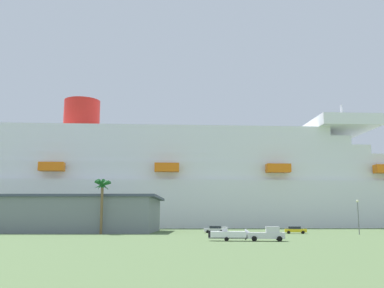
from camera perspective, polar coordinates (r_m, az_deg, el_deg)
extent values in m
plane|color=#567042|center=(120.66, 2.85, -11.12)|extent=(600.00, 600.00, 0.00)
cube|color=white|center=(163.33, -3.35, -7.87)|extent=(213.46, 47.71, 15.92)
cube|color=white|center=(163.86, -3.32, -4.54)|extent=(187.92, 43.45, 3.15)
cube|color=white|center=(164.19, -4.79, -3.42)|extent=(181.99, 42.72, 3.15)
cube|color=white|center=(164.69, -6.25, -2.32)|extent=(174.91, 41.38, 3.15)
cube|color=white|center=(165.36, -7.70, -1.21)|extent=(168.75, 40.49, 3.15)
cube|color=white|center=(166.19, -9.13, -0.12)|extent=(163.57, 39.68, 3.15)
cube|color=white|center=(167.19, -10.55, 0.96)|extent=(157.67, 38.88, 3.15)
cube|color=white|center=(178.60, 17.59, 1.76)|extent=(23.27, 41.34, 4.00)
cylinder|color=red|center=(170.29, -14.02, 3.48)|extent=(13.86, 13.86, 11.87)
cylinder|color=silver|center=(180.95, 18.78, 2.97)|extent=(0.80, 0.80, 12.00)
cube|color=orange|center=(149.59, -17.64, -2.80)|extent=(8.16, 3.62, 2.80)
cube|color=orange|center=(145.12, -3.27, -3.03)|extent=(8.16, 3.62, 2.80)
cube|color=orange|center=(149.97, 11.06, -3.08)|extent=(8.16, 3.62, 2.80)
cube|color=slate|center=(118.39, -20.00, -8.65)|extent=(62.43, 27.94, 8.09)
cube|color=#3F4759|center=(118.48, -19.88, -6.55)|extent=(64.93, 29.06, 0.60)
cube|color=silver|center=(69.62, 9.51, -11.56)|extent=(5.80, 2.65, 0.90)
cube|color=silver|center=(69.65, 10.33, -10.79)|extent=(2.22, 2.07, 0.90)
cube|color=#26333F|center=(69.70, 10.89, -10.85)|extent=(0.30, 1.68, 0.63)
cylinder|color=black|center=(70.77, 11.09, -11.84)|extent=(0.83, 0.37, 0.80)
cylinder|color=black|center=(68.78, 11.23, -11.91)|extent=(0.83, 0.37, 0.80)
cylinder|color=black|center=(70.56, 7.99, -11.93)|extent=(0.83, 0.37, 0.80)
cylinder|color=black|center=(68.57, 8.04, -12.01)|extent=(0.83, 0.37, 0.80)
cube|color=#595960|center=(69.56, 4.73, -11.97)|extent=(6.16, 2.47, 0.16)
cube|color=#595960|center=(69.55, 7.71, -11.92)|extent=(1.96, 0.35, 0.10)
cylinder|color=black|center=(70.56, 4.53, -12.06)|extent=(0.66, 0.29, 0.64)
cylinder|color=black|center=(68.59, 4.48, -12.13)|extent=(0.66, 0.29, 0.64)
cube|color=white|center=(69.54, 4.73, -11.53)|extent=(5.65, 2.60, 0.90)
cone|color=white|center=(69.52, 7.35, -11.49)|extent=(1.40, 1.90, 1.77)
cube|color=silver|center=(69.53, 4.26, -10.88)|extent=(0.91, 1.09, 0.70)
cube|color=black|center=(69.68, 2.27, -11.55)|extent=(0.42, 0.54, 1.10)
cylinder|color=brown|center=(98.58, -11.58, -8.29)|extent=(0.57, 0.57, 10.43)
cone|color=#195923|center=(98.71, -11.25, -5.21)|extent=(0.89, 3.48, 2.26)
cone|color=#195923|center=(99.10, -11.32, -5.23)|extent=(3.10, 2.24, 2.75)
cone|color=#195923|center=(99.20, -11.52, -5.22)|extent=(3.44, 1.93, 2.31)
cone|color=#195923|center=(98.98, -11.69, -5.21)|extent=(1.51, 3.42, 2.48)
cone|color=#195923|center=(98.65, -11.69, -5.20)|extent=(2.44, 3.18, 2.48)
cone|color=#195923|center=(98.43, -11.55, -5.19)|extent=(3.59, 1.22, 2.02)
cone|color=#195923|center=(98.45, -11.36, -5.20)|extent=(3.19, 2.77, 1.95)
sphere|color=#195923|center=(98.80, -11.48, -5.27)|extent=(1.10, 1.10, 1.10)
cylinder|color=slate|center=(100.97, 20.67, -8.95)|extent=(0.20, 0.20, 6.75)
sphere|color=#F9F2CC|center=(101.03, 20.55, -6.90)|extent=(0.56, 0.56, 0.56)
cube|color=yellow|center=(102.25, 13.20, -10.81)|extent=(4.93, 2.51, 0.70)
cube|color=#1E232D|center=(102.21, 13.06, -10.47)|extent=(2.85, 2.03, 0.55)
cylinder|color=black|center=(103.33, 14.04, -10.96)|extent=(0.69, 0.31, 0.66)
cylinder|color=black|center=(101.49, 14.15, -10.99)|extent=(0.69, 0.31, 0.66)
cylinder|color=black|center=(103.05, 12.29, -11.03)|extent=(0.69, 0.31, 0.66)
cylinder|color=black|center=(101.21, 12.37, -11.06)|extent=(0.69, 0.31, 0.66)
cube|color=silver|center=(104.81, 2.86, -11.01)|extent=(4.74, 2.10, 0.70)
cube|color=#1E232D|center=(104.82, 2.98, -10.66)|extent=(2.68, 1.83, 0.55)
cylinder|color=black|center=(103.73, 2.05, -11.22)|extent=(0.67, 0.25, 0.66)
cylinder|color=black|center=(105.64, 1.96, -11.19)|extent=(0.67, 0.25, 0.66)
cylinder|color=black|center=(104.03, 3.77, -11.20)|extent=(0.67, 0.25, 0.66)
cylinder|color=black|center=(105.94, 3.65, -11.17)|extent=(0.67, 0.25, 0.66)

